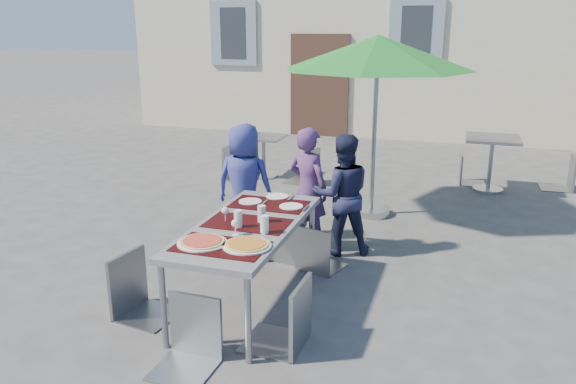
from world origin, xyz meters
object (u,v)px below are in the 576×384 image
(chair_3, at_px, (135,248))
(cafe_table_1, at_px, (492,153))
(patio_umbrella, at_px, (378,54))
(bg_chair_l_1, at_px, (469,151))
(child_1, at_px, (308,189))
(cafe_table_0, at_px, (264,151))
(pizza_near_left, at_px, (202,242))
(bg_chair_r_0, at_px, (307,145))
(chair_4, at_px, (287,274))
(bg_chair_r_1, at_px, (568,152))
(pizza_near_right, at_px, (247,245))
(chair_5, at_px, (187,294))
(child_0, at_px, (245,184))
(chair_0, at_px, (243,210))
(dining_table, at_px, (247,229))
(chair_2, at_px, (318,222))
(chair_1, at_px, (290,205))
(bg_chair_l_0, at_px, (234,142))
(child_2, at_px, (342,195))

(chair_3, bearing_deg, cafe_table_1, 58.83)
(patio_umbrella, distance_m, bg_chair_l_1, 2.73)
(child_1, bearing_deg, cafe_table_0, -37.51)
(pizza_near_left, xyz_separation_m, bg_chair_r_0, (-0.44, 4.51, -0.16))
(pizza_near_left, xyz_separation_m, cafe_table_0, (-1.20, 4.66, -0.34))
(chair_4, relative_size, bg_chair_r_1, 1.04)
(pizza_near_right, relative_size, chair_5, 0.39)
(pizza_near_right, height_order, bg_chair_r_1, bg_chair_r_1)
(child_0, xyz_separation_m, bg_chair_r_0, (-0.01, 2.56, -0.07))
(chair_0, distance_m, bg_chair_r_1, 5.28)
(child_0, relative_size, child_1, 1.00)
(child_1, bearing_deg, dining_table, 107.53)
(chair_2, relative_size, chair_5, 0.94)
(chair_3, height_order, chair_4, chair_4)
(chair_4, height_order, chair_5, chair_4)
(chair_1, distance_m, cafe_table_1, 3.93)
(cafe_table_1, bearing_deg, pizza_near_right, -111.39)
(patio_umbrella, xyz_separation_m, cafe_table_0, (-1.98, 1.36, -1.60))
(child_1, bearing_deg, chair_2, 138.47)
(child_0, bearing_deg, pizza_near_left, 101.70)
(pizza_near_right, distance_m, bg_chair_l_0, 4.82)
(bg_chair_r_0, bearing_deg, dining_table, -81.39)
(chair_5, distance_m, cafe_table_0, 5.27)
(patio_umbrella, xyz_separation_m, bg_chair_r_0, (-1.22, 1.20, -1.43))
(pizza_near_right, bearing_deg, dining_table, 111.35)
(patio_umbrella, distance_m, cafe_table_0, 2.89)
(chair_2, xyz_separation_m, cafe_table_0, (-1.76, 3.26, -0.09))
(chair_5, relative_size, patio_umbrella, 0.41)
(dining_table, height_order, child_0, child_0)
(dining_table, height_order, chair_5, chair_5)
(pizza_near_left, relative_size, child_2, 0.30)
(dining_table, bearing_deg, child_0, 112.94)
(dining_table, relative_size, bg_chair_r_0, 1.80)
(child_0, height_order, bg_chair_r_0, child_0)
(chair_1, bearing_deg, dining_table, -93.40)
(chair_0, height_order, cafe_table_0, chair_0)
(child_1, xyz_separation_m, bg_chair_l_1, (1.64, 3.30, -0.17))
(chair_0, distance_m, chair_1, 0.51)
(child_2, height_order, patio_umbrella, patio_umbrella)
(pizza_near_left, xyz_separation_m, chair_2, (0.56, 1.40, -0.25))
(dining_table, height_order, bg_chair_r_1, bg_chair_r_1)
(child_0, bearing_deg, bg_chair_r_1, -138.88)
(chair_1, relative_size, cafe_table_1, 1.27)
(chair_5, bearing_deg, bg_chair_l_1, 72.00)
(chair_2, xyz_separation_m, chair_4, (0.14, -1.42, 0.09))
(child_0, bearing_deg, chair_2, 150.14)
(child_1, xyz_separation_m, chair_4, (0.39, -1.96, -0.07))
(dining_table, height_order, patio_umbrella, patio_umbrella)
(chair_0, xyz_separation_m, chair_4, (0.97, -1.51, 0.08))
(chair_4, bearing_deg, pizza_near_right, 169.34)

